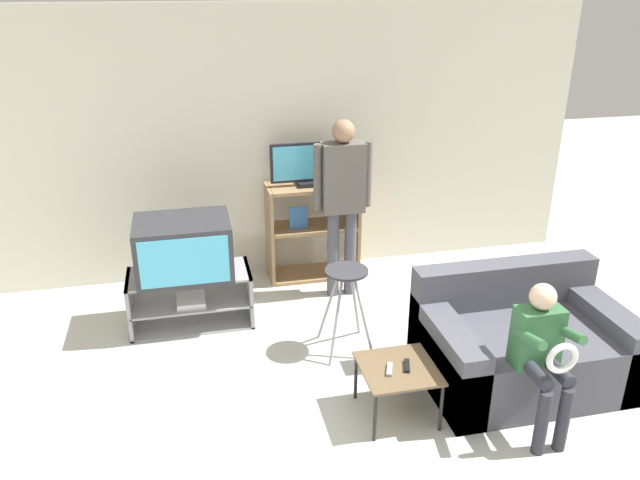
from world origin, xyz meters
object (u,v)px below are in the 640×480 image
(remote_control_black, at_px, (407,366))
(couch, at_px, (521,345))
(remote_control_white, at_px, (390,369))
(snack_table, at_px, (398,372))
(television_flat, at_px, (312,165))
(person_seated_child, at_px, (543,349))
(television_main, at_px, (184,248))
(media_shelf, at_px, (313,230))
(tv_stand, at_px, (191,299))
(person_standing_adult, at_px, (343,192))
(folding_stool, at_px, (346,286))

(remote_control_black, height_order, couch, couch)
(remote_control_black, relative_size, remote_control_white, 1.00)
(snack_table, bearing_deg, television_flat, 92.77)
(remote_control_black, relative_size, person_seated_child, 0.14)
(television_main, xyz_separation_m, television_flat, (1.24, 0.71, 0.43))
(snack_table, height_order, couch, couch)
(television_flat, bearing_deg, media_shelf, -22.07)
(television_flat, height_order, person_seated_child, television_flat)
(media_shelf, distance_m, couch, 2.37)
(tv_stand, distance_m, television_flat, 1.68)
(television_flat, height_order, person_standing_adult, person_standing_adult)
(tv_stand, relative_size, couch, 0.71)
(person_seated_child, bearing_deg, tv_stand, 138.68)
(couch, bearing_deg, folding_stool, 150.09)
(snack_table, height_order, remote_control_white, remote_control_white)
(snack_table, xyz_separation_m, person_standing_adult, (0.07, 1.81, 0.68))
(snack_table, distance_m, couch, 1.06)
(television_flat, height_order, remote_control_white, television_flat)
(couch, bearing_deg, tv_stand, 150.14)
(folding_stool, height_order, couch, couch)
(tv_stand, bearing_deg, person_seated_child, -41.32)
(media_shelf, xyz_separation_m, person_standing_adult, (0.18, -0.45, 0.53))
(remote_control_black, bearing_deg, television_main, 150.82)
(media_shelf, distance_m, folding_stool, 1.39)
(television_flat, distance_m, couch, 2.51)
(tv_stand, bearing_deg, couch, -29.86)
(television_main, height_order, television_flat, television_flat)
(television_flat, height_order, snack_table, television_flat)
(media_shelf, bearing_deg, couch, -61.02)
(television_main, distance_m, television_flat, 1.50)
(television_flat, distance_m, person_standing_adult, 0.51)
(snack_table, xyz_separation_m, person_seated_child, (0.83, -0.34, 0.28))
(folding_stool, distance_m, snack_table, 0.91)
(media_shelf, relative_size, folding_stool, 1.34)
(television_flat, xyz_separation_m, remote_control_white, (0.04, -2.29, -0.76))
(television_main, bearing_deg, television_flat, 29.69)
(person_standing_adult, distance_m, person_seated_child, 2.31)
(tv_stand, xyz_separation_m, remote_control_black, (1.39, -1.57, 0.15))
(snack_table, height_order, person_standing_adult, person_standing_adult)
(remote_control_black, bearing_deg, media_shelf, 112.88)
(snack_table, bearing_deg, media_shelf, 92.69)
(remote_control_black, bearing_deg, tv_stand, 150.28)
(remote_control_white, bearing_deg, folding_stool, 115.83)
(snack_table, distance_m, remote_control_black, 0.07)
(tv_stand, relative_size, remote_control_black, 7.19)
(television_main, distance_m, media_shelf, 1.45)
(television_main, bearing_deg, person_seated_child, -40.96)
(tv_stand, xyz_separation_m, television_main, (-0.02, -0.01, 0.49))
(remote_control_white, bearing_deg, television_main, 150.93)
(television_main, relative_size, media_shelf, 0.82)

